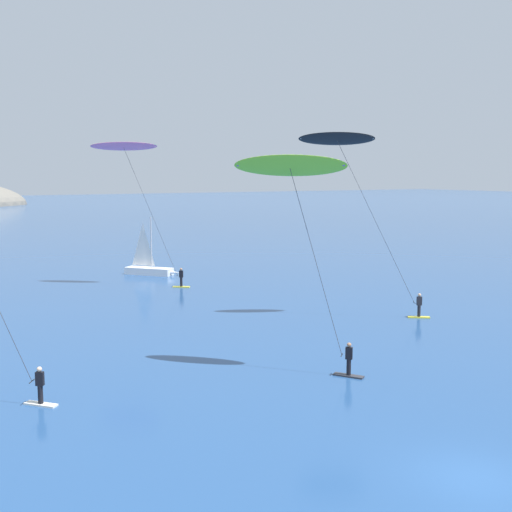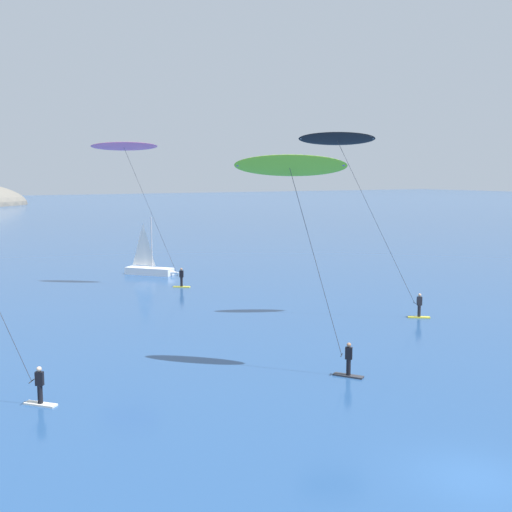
{
  "view_description": "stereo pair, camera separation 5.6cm",
  "coord_description": "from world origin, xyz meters",
  "px_view_note": "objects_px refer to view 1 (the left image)",
  "views": [
    {
      "loc": [
        -16.31,
        -13.3,
        9.88
      ],
      "look_at": [
        3.76,
        20.2,
        4.89
      ],
      "focal_mm": 45.0,
      "sensor_mm": 36.0,
      "label": 1
    },
    {
      "loc": [
        -16.26,
        -13.33,
        9.88
      ],
      "look_at": [
        3.76,
        20.2,
        4.89
      ],
      "focal_mm": 45.0,
      "sensor_mm": 36.0,
      "label": 2
    }
  ],
  "objects_px": {
    "kitesurfer_pink": "(128,156)",
    "kitesurfer_black": "(344,153)",
    "kitesurfer_lime": "(294,179)",
    "sailboat_near": "(152,268)"
  },
  "relations": [
    {
      "from": "sailboat_near",
      "to": "kitesurfer_pink",
      "type": "xyz_separation_m",
      "value": [
        -4.02,
        -5.14,
        10.77
      ]
    },
    {
      "from": "kitesurfer_lime",
      "to": "kitesurfer_black",
      "type": "relative_size",
      "value": 0.86
    },
    {
      "from": "sailboat_near",
      "to": "kitesurfer_black",
      "type": "bearing_deg",
      "value": -80.95
    },
    {
      "from": "kitesurfer_pink",
      "to": "kitesurfer_black",
      "type": "height_order",
      "value": "kitesurfer_black"
    },
    {
      "from": "kitesurfer_pink",
      "to": "kitesurfer_black",
      "type": "relative_size",
      "value": 1.0
    },
    {
      "from": "sailboat_near",
      "to": "kitesurfer_lime",
      "type": "relative_size",
      "value": 0.52
    },
    {
      "from": "kitesurfer_black",
      "to": "sailboat_near",
      "type": "bearing_deg",
      "value": 99.05
    },
    {
      "from": "kitesurfer_lime",
      "to": "kitesurfer_pink",
      "type": "height_order",
      "value": "kitesurfer_pink"
    },
    {
      "from": "sailboat_near",
      "to": "kitesurfer_black",
      "type": "relative_size",
      "value": 0.45
    },
    {
      "from": "kitesurfer_black",
      "to": "kitesurfer_lime",
      "type": "bearing_deg",
      "value": -139.39
    }
  ]
}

